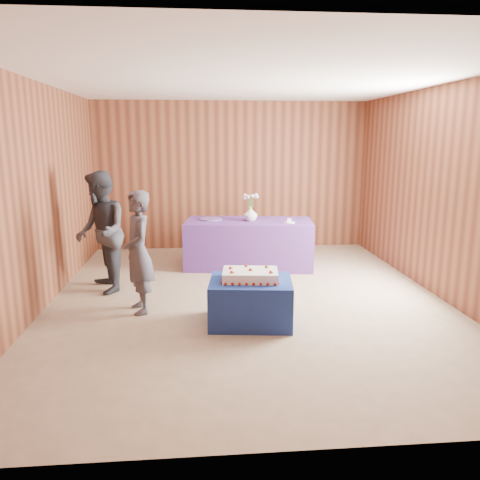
{
  "coord_description": "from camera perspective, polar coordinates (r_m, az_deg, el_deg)",
  "views": [
    {
      "loc": [
        -0.59,
        -5.69,
        2.03
      ],
      "look_at": [
        -0.09,
        0.1,
        0.77
      ],
      "focal_mm": 35.0,
      "sensor_mm": 36.0,
      "label": 1
    }
  ],
  "objects": [
    {
      "name": "knife",
      "position": [
        7.21,
        6.67,
        1.98
      ],
      "size": [
        0.26,
        0.08,
        0.0
      ],
      "primitive_type": "cube",
      "rotation": [
        0.0,
        0.0,
        -0.23
      ],
      "color": "silver",
      "rests_on": "serving_table"
    },
    {
      "name": "ground",
      "position": [
        6.07,
        0.91,
        -7.26
      ],
      "size": [
        6.0,
        6.0,
        0.0
      ],
      "primitive_type": "plane",
      "color": "#9D866C",
      "rests_on": "ground"
    },
    {
      "name": "room_shell",
      "position": [
        5.73,
        0.97,
        10.01
      ],
      "size": [
        5.04,
        6.04,
        2.72
      ],
      "color": "brown",
      "rests_on": "ground"
    },
    {
      "name": "serving_table",
      "position": [
        7.53,
        1.07,
        -0.43
      ],
      "size": [
        2.1,
        1.14,
        0.75
      ],
      "primitive_type": "cube",
      "rotation": [
        0.0,
        0.0,
        -0.13
      ],
      "color": "#643797",
      "rests_on": "ground"
    },
    {
      "name": "guest_right",
      "position": [
        6.45,
        -16.58,
        0.9
      ],
      "size": [
        0.85,
        0.95,
        1.63
      ],
      "primitive_type": "imported",
      "rotation": [
        0.0,
        0.0,
        -1.22
      ],
      "color": "#2F3039",
      "rests_on": "ground"
    },
    {
      "name": "guest_left",
      "position": [
        5.59,
        -12.3,
        -1.5
      ],
      "size": [
        0.5,
        0.61,
        1.45
      ],
      "primitive_type": "imported",
      "rotation": [
        0.0,
        0.0,
        -1.25
      ],
      "color": "#3E3D48",
      "rests_on": "ground"
    },
    {
      "name": "cake_slice",
      "position": [
        7.29,
        6.04,
        2.43
      ],
      "size": [
        0.07,
        0.06,
        0.08
      ],
      "rotation": [
        0.0,
        0.0,
        -0.15
      ],
      "color": "white",
      "rests_on": "plate"
    },
    {
      "name": "sheet_cake",
      "position": [
        5.17,
        1.25,
        -4.3
      ],
      "size": [
        0.67,
        0.5,
        0.15
      ],
      "rotation": [
        0.0,
        0.0,
        -0.11
      ],
      "color": "white",
      "rests_on": "cake_table"
    },
    {
      "name": "flower_spray",
      "position": [
        7.38,
        1.3,
        5.31
      ],
      "size": [
        0.25,
        0.25,
        0.19
      ],
      "color": "#2C5C24",
      "rests_on": "vase"
    },
    {
      "name": "plate",
      "position": [
        7.3,
        6.03,
        2.16
      ],
      "size": [
        0.19,
        0.19,
        0.01
      ],
      "primitive_type": "cylinder",
      "rotation": [
        0.0,
        0.0,
        -0.07
      ],
      "color": "white",
      "rests_on": "serving_table"
    },
    {
      "name": "cake_table",
      "position": [
        5.26,
        1.3,
        -7.51
      ],
      "size": [
        0.97,
        0.8,
        0.5
      ],
      "primitive_type": "cube",
      "rotation": [
        0.0,
        0.0,
        -0.12
      ],
      "color": "navy",
      "rests_on": "ground"
    },
    {
      "name": "vase",
      "position": [
        7.41,
        1.29,
        3.2
      ],
      "size": [
        0.26,
        0.26,
        0.22
      ],
      "primitive_type": "imported",
      "rotation": [
        0.0,
        0.0,
        -0.26
      ],
      "color": "silver",
      "rests_on": "serving_table"
    },
    {
      "name": "platter",
      "position": [
        7.55,
        -3.57,
        2.57
      ],
      "size": [
        0.42,
        0.42,
        0.02
      ],
      "primitive_type": "cylinder",
      "rotation": [
        0.0,
        0.0,
        -0.19
      ],
      "color": "#6551A3",
      "rests_on": "serving_table"
    }
  ]
}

